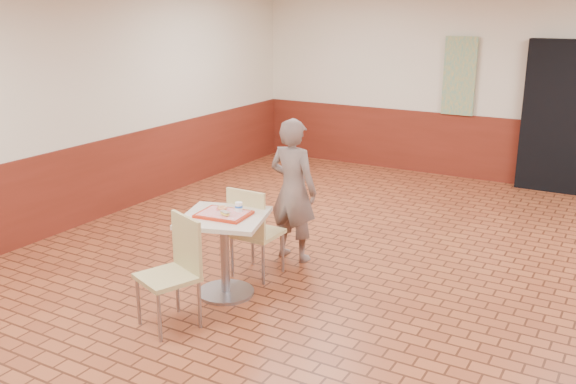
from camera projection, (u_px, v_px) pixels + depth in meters
The scene contains 11 objects.
room_shell at pixel (369, 146), 5.51m from camera, with size 8.01×10.01×3.01m.
wainscot_band at pixel (365, 254), 5.80m from camera, with size 8.00×10.00×1.00m.
promo_poster at pixel (459, 76), 9.88m from camera, with size 0.50×0.03×1.20m, color gray.
main_table at pixel (224, 242), 6.01m from camera, with size 0.75×0.75×0.79m.
chair_main_front at pixel (175, 266), 5.44m from camera, with size 0.57×0.57×0.96m.
chair_main_back at pixel (253, 228), 6.39m from camera, with size 0.44×0.44×0.95m.
customer at pixel (293, 190), 6.81m from camera, with size 0.56×0.37×1.54m, color #705E57.
serving_tray at pixel (224, 214), 5.93m from camera, with size 0.46×0.36×0.03m.
ring_donut at pixel (222, 208), 6.02m from camera, with size 0.09×0.09×0.03m, color #DB8A50.
long_john_donut at pixel (225, 214), 5.84m from camera, with size 0.14×0.10×0.04m.
paper_cup at pixel (239, 207), 5.95m from camera, with size 0.07×0.07×0.09m.
Camera 1 is at (2.10, -5.03, 2.68)m, focal length 40.00 mm.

